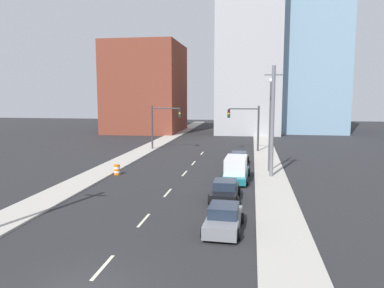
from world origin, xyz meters
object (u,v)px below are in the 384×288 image
Objects in this scene: traffic_signal_left at (161,121)px; box_truck_teal at (236,169)px; traffic_signal_right at (249,122)px; traffic_barrel at (117,170)px; utility_pole_right_mid at (272,121)px; sedan_gray at (224,219)px; sedan_black at (225,191)px; sedan_red at (239,159)px; street_lamp at (270,119)px.

traffic_signal_left reaches higher than box_truck_teal.
traffic_signal_right is 6.30× the size of traffic_barrel.
sedan_gray is at bearing -102.96° from utility_pole_right_mid.
sedan_black is (-1.43, -23.29, -3.22)m from traffic_signal_right.
traffic_signal_left is 25.69m from sedan_black.
traffic_barrel is (-14.04, -1.10, -4.58)m from utility_pole_right_mid.
sedan_red is (-3.08, 5.77, -4.43)m from utility_pole_right_mid.
street_lamp is at bearing -43.57° from traffic_signal_left.
traffic_signal_left is at bearing 132.19° from utility_pole_right_mid.
traffic_signal_left is 11.80m from traffic_signal_right.
utility_pole_right_mid reaches higher than traffic_signal_right.
utility_pole_right_mid is at bearing 66.55° from sedan_black.
sedan_gray is 0.94× the size of sedan_red.
box_truck_teal reaches higher than sedan_red.
traffic_signal_left is 31.33m from sedan_gray.
box_truck_teal is at bearing -127.42° from street_lamp.
street_lamp is 2.08× the size of sedan_black.
sedan_black is 13.72m from sedan_red.
traffic_signal_left is at bearing 114.66° from sedan_black.
traffic_signal_left is 0.61× the size of utility_pole_right_mid.
utility_pole_right_mid is at bearing 79.32° from sedan_gray.
street_lamp reaches higher than sedan_red.
sedan_black is at bearing -93.52° from traffic_signal_right.
street_lamp reaches higher than traffic_signal_right.
utility_pole_right_mid is 7.90m from sedan_red.
utility_pole_right_mid reaches higher than traffic_barrel.
sedan_black is at bearing -66.00° from traffic_signal_left.
utility_pole_right_mid reaches higher than sedan_gray.
sedan_gray is at bearing -69.89° from traffic_signal_left.
sedan_black is (-3.46, -10.14, -4.46)m from street_lamp.
traffic_signal_left is 20.40m from box_truck_teal.
street_lamp is 6.46m from sedan_red.
traffic_barrel is at bearing 147.58° from sedan_black.
traffic_signal_left is at bearing 124.27° from box_truck_teal.
utility_pole_right_mid is 14.81m from traffic_barrel.
traffic_signal_left is 14.82m from sedan_red.
sedan_gray reaches higher than traffic_barrel.
box_truck_teal is at bearing -93.17° from traffic_signal_right.
sedan_red is at bearing 88.71° from sedan_black.
traffic_signal_right is 1.40× the size of sedan_gray.
utility_pole_right_mid is at bearing 30.45° from box_truck_teal.
sedan_black reaches higher than sedan_red.
utility_pole_right_mid is 5.37m from box_truck_teal.
street_lamp is at bearing 81.36° from sedan_gray.
sedan_gray is (-3.20, -13.91, -4.41)m from utility_pole_right_mid.
traffic_signal_right reaches higher than sedan_gray.
utility_pole_right_mid is 10.39× the size of traffic_barrel.
traffic_signal_left is 19.12m from street_lamp.
sedan_red is at bearing 129.95° from street_lamp.
traffic_barrel is at bearing 178.77° from box_truck_teal.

